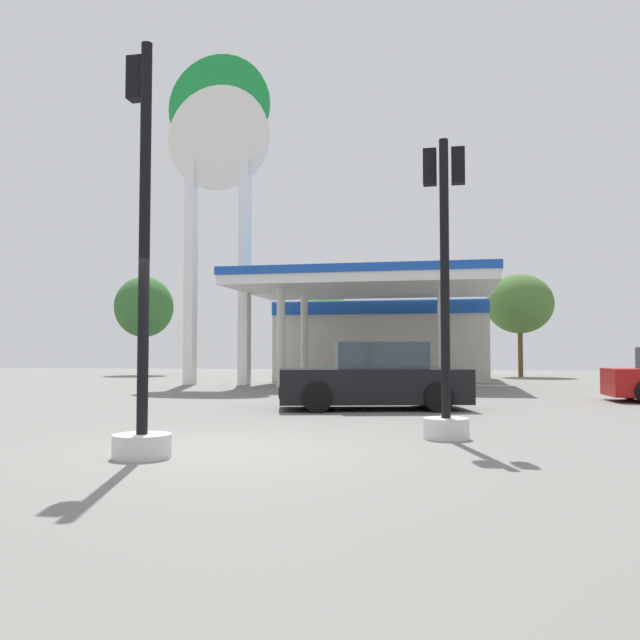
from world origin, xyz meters
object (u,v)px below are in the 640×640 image
object	(u,v)px
traffic_signal_0	(445,326)
tree_2	(520,304)
car_0	(374,379)
tree_1	(326,312)
station_pole_sign	(218,170)
car_1	(383,374)
traffic_signal_2	(142,329)
tree_0	(144,307)

from	to	relation	value
traffic_signal_0	tree_2	bearing A→B (deg)	82.51
car_0	tree_2	distance (m)	24.00
car_0	tree_1	bearing A→B (deg)	103.58
station_pole_sign	car_1	distance (m)	12.25
traffic_signal_0	traffic_signal_2	world-z (taller)	traffic_signal_2
tree_0	tree_2	world-z (taller)	tree_0
traffic_signal_0	tree_0	size ratio (longest dim) A/B	0.78
car_0	traffic_signal_0	distance (m)	5.53
traffic_signal_2	station_pole_sign	bearing A→B (deg)	107.30
traffic_signal_2	tree_2	xyz separation A→B (m)	(7.45, 30.95, 2.43)
traffic_signal_0	tree_1	size ratio (longest dim) A/B	0.94
car_0	traffic_signal_2	bearing A→B (deg)	-104.47
station_pole_sign	traffic_signal_0	world-z (taller)	station_pole_sign
car_0	car_1	distance (m)	5.68
tree_0	station_pole_sign	bearing A→B (deg)	-51.99
traffic_signal_2	tree_0	xyz separation A→B (m)	(-14.52, 29.72, 2.47)
car_0	tree_1	size ratio (longest dim) A/B	0.95
car_1	car_0	bearing A→B (deg)	-86.19
car_0	tree_2	world-z (taller)	tree_2
station_pole_sign	tree_2	size ratio (longest dim) A/B	2.43
traffic_signal_2	tree_1	size ratio (longest dim) A/B	1.07
car_0	car_1	size ratio (longest dim) A/B	1.16
tree_2	tree_0	bearing A→B (deg)	-176.81
car_0	traffic_signal_2	world-z (taller)	traffic_signal_2
car_1	tree_0	world-z (taller)	tree_0
station_pole_sign	tree_0	size ratio (longest dim) A/B	2.35
tree_2	station_pole_sign	bearing A→B (deg)	-136.78
traffic_signal_0	tree_1	distance (m)	29.51
station_pole_sign	tree_1	bearing A→B (deg)	80.36
car_1	tree_0	size ratio (longest dim) A/B	0.68
car_0	traffic_signal_0	bearing A→B (deg)	-71.56
tree_1	tree_2	bearing A→B (deg)	-1.10
tree_1	traffic_signal_2	bearing A→B (deg)	-83.37
traffic_signal_0	traffic_signal_2	xyz separation A→B (m)	(-3.73, -2.66, -0.10)
car_1	tree_2	size ratio (longest dim) A/B	0.71
station_pole_sign	tree_0	distance (m)	15.03
tree_0	tree_2	bearing A→B (deg)	3.19
traffic_signal_0	tree_1	world-z (taller)	tree_1
car_0	tree_1	distance (m)	24.21
car_0	tree_0	world-z (taller)	tree_0
station_pole_sign	tree_1	distance (m)	13.85
car_0	tree_2	xyz separation A→B (m)	(5.44, 23.14, 3.34)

